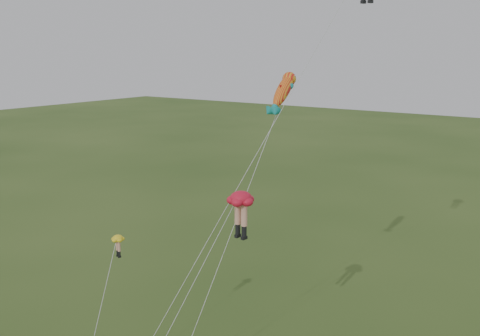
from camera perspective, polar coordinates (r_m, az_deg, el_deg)
The scene contains 3 objects.
legs_kite_red_mid at distance 28.95m, azimuth -0.04°, elevation -3.88°, with size 4.27×7.36×11.94m.
legs_kite_yellow at distance 32.27m, azimuth -13.20°, elevation -8.72°, with size 1.65×5.10×8.82m.
fish_kite at distance 32.93m, azimuth 4.61°, elevation 8.15°, with size 2.35×10.87×18.33m.
Camera 1 is at (19.42, -19.78, 19.31)m, focal length 40.00 mm.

